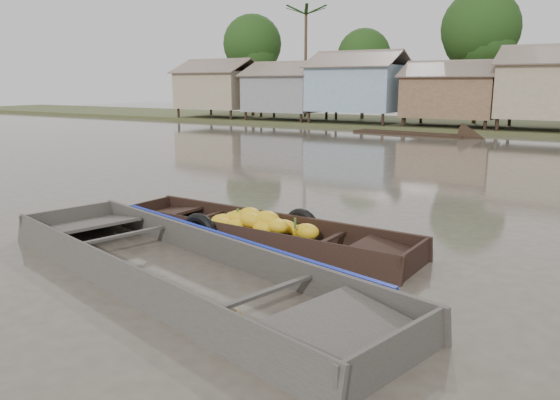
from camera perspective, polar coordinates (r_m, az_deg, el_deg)
The scene contains 3 objects.
ground at distance 10.02m, azimuth -2.82°, elevation -5.96°, with size 120.00×120.00×0.00m, color #4D443B.
banana_boat at distance 10.88m, azimuth -2.50°, elevation -3.37°, with size 6.53×1.87×0.91m.
viewer_boat at distance 8.96m, azimuth -10.20°, elevation -7.82°, with size 8.62×4.23×0.67m.
Camera 1 is at (5.31, -7.90, 3.11)m, focal length 35.00 mm.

